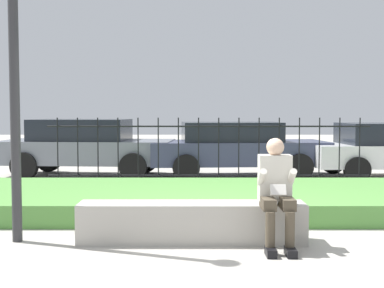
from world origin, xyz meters
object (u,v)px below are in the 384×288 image
at_px(stone_bench, 190,225).
at_px(car_parked_left, 84,146).
at_px(street_lamp, 11,16).
at_px(person_seated_reader, 274,188).
at_px(car_parked_center, 234,147).

height_order(stone_bench, car_parked_left, car_parked_left).
bearing_deg(street_lamp, stone_bench, -0.97).
relative_size(person_seated_reader, car_parked_center, 0.29).
height_order(stone_bench, car_parked_center, car_parked_center).
distance_m(person_seated_reader, car_parked_center, 6.88).
bearing_deg(stone_bench, person_seated_reader, -15.68).
bearing_deg(street_lamp, person_seated_reader, -5.70).
distance_m(stone_bench, person_seated_reader, 1.13).
xyz_separation_m(stone_bench, car_parked_left, (-2.62, 6.72, 0.53)).
xyz_separation_m(car_parked_left, car_parked_center, (3.70, -0.12, -0.03)).
distance_m(stone_bench, street_lamp, 3.31).
bearing_deg(car_parked_center, person_seated_reader, -94.99).
bearing_deg(person_seated_reader, car_parked_left, 117.27).
relative_size(stone_bench, car_parked_center, 0.63).
bearing_deg(car_parked_left, stone_bench, -64.19).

